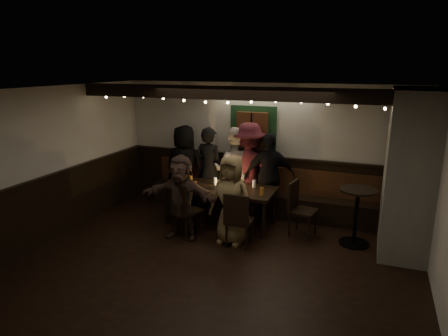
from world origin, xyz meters
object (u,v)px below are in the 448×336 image
at_px(person_a, 185,166).
at_px(person_d, 249,169).
at_px(person_e, 269,176).
at_px(person_g, 231,200).
at_px(chair_end, 299,205).
at_px(dining_table, 220,190).
at_px(person_b, 209,169).
at_px(person_c, 234,171).
at_px(chair_near_right, 238,217).
at_px(high_top, 357,210).
at_px(chair_near_left, 183,207).
at_px(person_f, 181,197).

height_order(person_a, person_d, person_d).
bearing_deg(person_e, person_g, 56.67).
xyz_separation_m(chair_end, person_g, (-0.99, -0.76, 0.21)).
distance_m(dining_table, chair_end, 1.47).
distance_m(person_b, person_d, 0.86).
bearing_deg(person_e, person_c, -22.08).
distance_m(chair_near_right, person_a, 2.29).
bearing_deg(dining_table, high_top, -0.05).
distance_m(high_top, person_b, 3.06).
height_order(dining_table, chair_end, chair_end).
xyz_separation_m(chair_near_left, person_c, (0.43, 1.46, 0.32)).
height_order(chair_near_right, person_f, person_f).
height_order(person_a, person_c, person_c).
bearing_deg(person_d, chair_near_right, 100.62).
height_order(chair_end, person_b, person_b).
distance_m(chair_near_right, person_b, 1.96).
bearing_deg(dining_table, chair_near_left, -117.13).
distance_m(person_d, person_e, 0.45).
bearing_deg(person_g, person_e, 81.15).
xyz_separation_m(chair_end, person_e, (-0.69, 0.60, 0.30)).
xyz_separation_m(dining_table, chair_end, (1.46, 0.08, -0.12)).
distance_m(person_a, person_d, 1.40).
bearing_deg(chair_end, person_e, 139.22).
bearing_deg(person_b, dining_table, 135.30).
bearing_deg(person_c, dining_table, 74.70).
relative_size(dining_table, person_e, 1.21).
xyz_separation_m(chair_near_right, person_b, (-1.17, 1.54, 0.34)).
bearing_deg(person_a, person_d, 178.76).
bearing_deg(person_a, chair_near_left, 110.95).
xyz_separation_m(person_a, person_g, (1.53, -1.35, -0.11)).
bearing_deg(chair_near_right, person_g, 139.46).
relative_size(chair_near_right, person_f, 0.63).
height_order(dining_table, person_c, person_c).
xyz_separation_m(high_top, person_f, (-2.84, -0.80, 0.13)).
height_order(chair_near_right, person_c, person_c).
xyz_separation_m(chair_end, person_a, (-2.52, 0.59, 0.33)).
xyz_separation_m(person_e, person_f, (-1.16, -1.48, -0.10)).
distance_m(chair_end, person_c, 1.59).
height_order(chair_near_right, high_top, high_top).
bearing_deg(person_a, chair_end, 162.72).
bearing_deg(person_e, person_a, -20.68).
distance_m(person_c, person_e, 0.73).
distance_m(person_b, person_c, 0.56).
bearing_deg(person_d, person_a, 2.20).
height_order(person_a, person_f, person_a).
bearing_deg(high_top, person_a, 169.14).
bearing_deg(chair_end, dining_table, -176.92).
height_order(chair_near_left, person_g, person_g).
xyz_separation_m(person_a, person_c, (1.10, 0.02, 0.01)).
bearing_deg(person_b, chair_end, 171.25).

